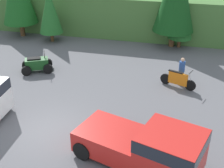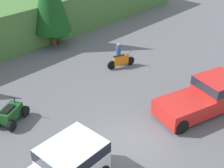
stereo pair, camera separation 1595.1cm
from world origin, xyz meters
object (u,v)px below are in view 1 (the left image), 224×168
at_px(dirt_bike, 178,80).
at_px(quad_atv, 37,64).
at_px(pickup_truck_red, 149,146).
at_px(rider_person, 182,70).

relative_size(dirt_bike, quad_atv, 0.92).
relative_size(pickup_truck_red, quad_atv, 2.39).
bearing_deg(pickup_truck_red, quad_atv, 156.11).
xyz_separation_m(dirt_bike, rider_person, (0.15, 0.43, 0.44)).
xyz_separation_m(quad_atv, rider_person, (9.22, 0.42, 0.44)).
bearing_deg(quad_atv, pickup_truck_red, -66.81).
height_order(pickup_truck_red, dirt_bike, pickup_truck_red).
distance_m(dirt_bike, quad_atv, 9.08).
bearing_deg(dirt_bike, pickup_truck_red, -76.38).
height_order(dirt_bike, rider_person, rider_person).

